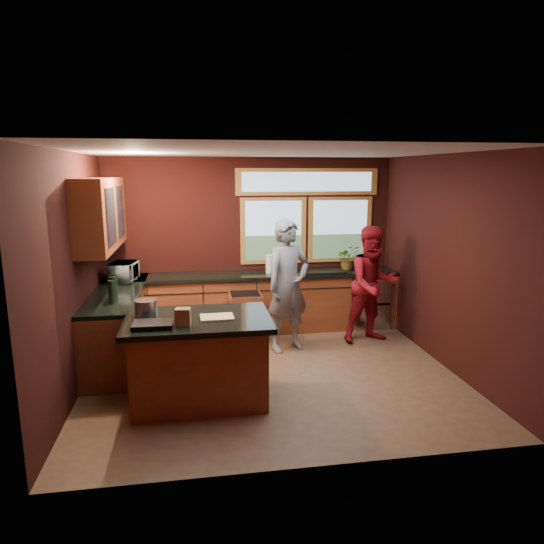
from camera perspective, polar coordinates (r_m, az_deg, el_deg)
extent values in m
plane|color=brown|center=(6.20, -0.03, -11.81)|extent=(4.50, 4.50, 0.00)
cube|color=black|center=(7.75, -2.41, 3.36)|extent=(4.50, 0.02, 2.70)
cube|color=black|center=(3.89, 4.71, -5.13)|extent=(4.50, 0.02, 2.70)
cube|color=black|center=(5.88, -22.23, -0.20)|extent=(0.02, 4.00, 2.70)
cube|color=black|center=(6.54, 19.83, 1.11)|extent=(0.02, 4.00, 2.70)
cube|color=silver|center=(5.69, -0.04, 13.98)|extent=(4.50, 4.00, 0.02)
cube|color=#788EA6|center=(7.76, 0.17, 4.86)|extent=(1.06, 0.02, 1.06)
cube|color=#788EA6|center=(8.01, 7.99, 4.97)|extent=(1.06, 0.02, 1.06)
cube|color=#AD7532|center=(7.81, 4.22, 10.55)|extent=(2.30, 0.02, 0.42)
cube|color=#5B2D15|center=(6.59, -19.49, 6.48)|extent=(0.36, 1.80, 0.90)
cube|color=#5B2D15|center=(7.64, -2.08, -3.73)|extent=(4.50, 0.60, 0.88)
cube|color=black|center=(7.52, -2.10, -0.34)|extent=(4.50, 0.64, 0.05)
cube|color=#B7B7BC|center=(8.06, 11.12, -3.24)|extent=(0.60, 0.58, 0.85)
cube|color=black|center=(7.71, 6.07, -0.11)|extent=(0.66, 0.46, 0.05)
cube|color=#5B2D15|center=(6.85, -17.64, -6.13)|extent=(0.60, 2.30, 0.88)
cube|color=black|center=(6.73, -17.80, -2.35)|extent=(0.64, 2.30, 0.05)
cube|color=#5B2D15|center=(5.43, -8.54, -10.43)|extent=(1.40, 0.90, 0.88)
cube|color=black|center=(5.27, -8.69, -5.64)|extent=(1.55, 1.05, 0.06)
imported|color=slate|center=(6.72, 1.91, -1.64)|extent=(0.80, 0.68, 1.85)
imported|color=maroon|center=(7.23, 11.79, -1.46)|extent=(0.94, 0.79, 1.72)
imported|color=#999999|center=(7.27, -17.05, 0.01)|extent=(0.40, 0.54, 0.27)
imported|color=#999999|center=(7.87, 8.93, 1.69)|extent=(0.35, 0.30, 0.39)
cylinder|color=white|center=(7.53, -0.28, 0.97)|extent=(0.12, 0.12, 0.28)
cube|color=tan|center=(5.22, -6.49, -5.31)|extent=(0.36, 0.26, 0.02)
cylinder|color=#A9A9AD|center=(5.41, -14.60, -4.12)|extent=(0.24, 0.24, 0.18)
cube|color=brown|center=(5.00, -10.42, -5.23)|extent=(0.16, 0.14, 0.18)
cube|color=black|center=(5.03, -13.83, -6.03)|extent=(0.41, 0.29, 0.05)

